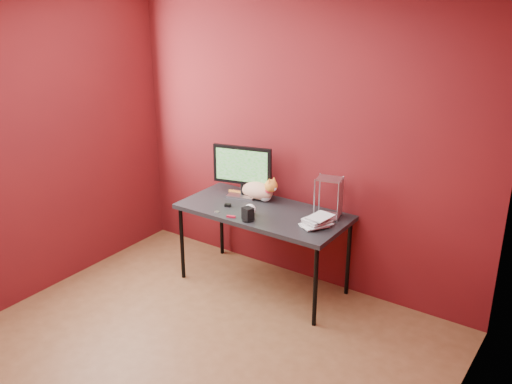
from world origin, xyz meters
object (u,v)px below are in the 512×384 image
Objects in this scene: monitor at (242,169)px; cat at (257,189)px; book_stack at (314,161)px; speaker at (248,215)px; skull_mug at (250,210)px; desk at (263,215)px.

cat is at bearing -1.98° from monitor.
book_stack is at bearing -4.34° from cat.
book_stack is at bearing -26.55° from monitor.
cat is at bearing 130.77° from speaker.
skull_mug is at bearing -52.49° from cat.
book_stack is at bearing -0.84° from desk.
book_stack is (0.83, -0.18, 0.27)m from monitor.
speaker is at bearing -47.06° from skull_mug.
skull_mug reaches higher than desk.
desk is 0.19m from skull_mug.
monitor is 0.89m from book_stack.
book_stack is (0.52, 0.15, 0.49)m from skull_mug.
desk is 2.79× the size of cat.
desk is 0.50m from monitor.
skull_mug is at bearing -60.69° from monitor.
book_stack is at bearing 32.81° from skull_mug.
monitor is at bearing 145.73° from speaker.
book_stack is (0.46, 0.26, 0.48)m from speaker.
skull_mug is 0.12m from speaker.
monitor reaches higher than cat.
cat is 0.52m from speaker.
speaker is at bearing -64.46° from monitor.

